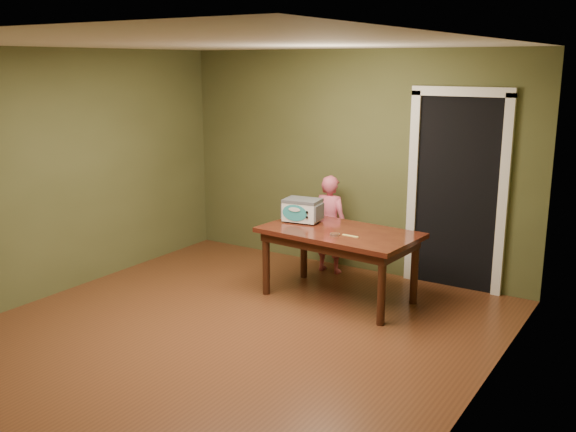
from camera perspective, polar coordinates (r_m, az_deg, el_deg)
The scene contains 8 objects.
floor at distance 5.98m, azimuth -5.79°, elevation -10.72°, with size 5.00×5.00×0.00m, color brown.
room_shell at distance 5.51m, azimuth -6.21°, elevation 5.70°, with size 4.52×5.02×2.61m.
doorway at distance 7.49m, azimuth 15.46°, elevation 2.30°, with size 1.10×0.66×2.25m.
dining_table at distance 6.70m, azimuth 4.58°, elevation -2.11°, with size 1.67×1.02×0.75m.
toy_oven at distance 6.98m, azimuth 1.29°, elevation 0.59°, with size 0.44×0.33×0.25m.
baking_pan at distance 6.47m, azimuth 4.18°, elevation -1.63°, with size 0.10×0.10×0.02m.
spatula at distance 6.45m, azimuth 5.58°, elevation -1.77°, with size 0.18×0.03×0.01m, color #F5E56A.
child at distance 7.59m, azimuth 3.74°, elevation -0.72°, with size 0.43×0.28×1.17m, color #D1566C.
Camera 1 is at (3.41, -4.26, 2.45)m, focal length 40.00 mm.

